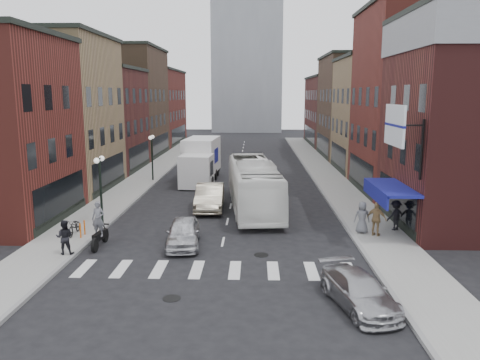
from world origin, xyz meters
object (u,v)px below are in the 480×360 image
box_truck (200,161)px  motorcycle_rider (99,226)px  streetlamp_near (100,177)px  billboard_sign (396,127)px  sedan_left_far (210,197)px  ped_right_a (396,215)px  ped_right_c (362,217)px  transit_bus (254,185)px  bike_rack (83,229)px  curb_car (359,291)px  ped_left_solo (65,237)px  sedan_left_near (183,232)px  parked_bicycle (75,227)px  ped_right_b (377,219)px  streetlamp_far (152,149)px

box_truck → motorcycle_rider: (-3.09, -18.18, -0.74)m
streetlamp_near → motorcycle_rider: (1.17, -4.06, -1.79)m
billboard_sign → sedan_left_far: bearing=142.7°
ped_right_a → ped_right_c: 2.12m
streetlamp_near → transit_bus: streetlamp_near is taller
bike_rack → curb_car: bearing=-30.7°
curb_car → ped_right_a: size_ratio=2.49×
transit_bus → ped_right_c: transit_bus is taller
curb_car → ped_left_solo: (-12.89, 4.95, 0.37)m
billboard_sign → bike_rack: bearing=177.2°
motorcycle_rider → sedan_left_near: bearing=11.0°
parked_bicycle → bike_rack: bearing=-29.6°
parked_bicycle → sedan_left_near: bearing=-14.0°
ped_right_a → streetlamp_near: bearing=-28.2°
streetlamp_near → curb_car: 16.78m
motorcycle_rider → parked_bicycle: 2.57m
box_truck → ped_right_b: bearing=-50.9°
box_truck → curb_car: bearing=-66.6°
streetlamp_near → streetlamp_far: 14.00m
streetlamp_near → box_truck: (4.26, 14.12, -1.05)m
ped_right_b → transit_bus: bearing=-9.0°
sedan_left_far → sedan_left_near: bearing=-96.7°
sedan_left_near → sedan_left_far: (0.63, 7.76, 0.15)m
streetlamp_far → bike_rack: (-0.20, -16.70, -2.36)m
box_truck → ped_left_solo: size_ratio=5.26×
bike_rack → ped_right_a: bearing=5.8°
box_truck → ped_left_solo: box_truck is taller
streetlamp_far → parked_bicycle: bearing=-92.6°
motorcycle_rider → transit_bus: (7.82, 8.29, 0.54)m
transit_bus → ped_right_b: transit_bus is taller
billboard_sign → box_truck: billboard_sign is taller
streetlamp_far → ped_right_c: 21.72m
motorcycle_rider → ped_right_b: (14.47, 1.94, -0.04)m
box_truck → motorcycle_rider: box_truck is taller
motorcycle_rider → bike_rack: bearing=141.2°
streetlamp_near → curb_car: bearing=-39.1°
box_truck → transit_bus: bearing=-60.4°
ped_right_b → ped_right_c: bearing=-3.1°
sedan_left_near → sedan_left_far: bearing=80.3°
motorcycle_rider → ped_right_b: 14.60m
ped_right_b → ped_right_c: ped_right_b is taller
bike_rack → ped_right_b: ped_right_b is taller
motorcycle_rider → sedan_left_far: 9.49m
streetlamp_near → ped_right_b: 15.89m
box_truck → transit_bus: size_ratio=0.74×
ped_right_c → bike_rack: bearing=6.2°
motorcycle_rider → ped_right_a: motorcycle_rider is taller
streetlamp_far → transit_bus: (8.99, -9.77, -1.25)m
transit_bus → motorcycle_rider: bearing=-138.8°
ped_left_solo → parked_bicycle: bearing=-83.1°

